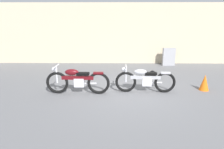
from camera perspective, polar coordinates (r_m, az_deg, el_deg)
ground_plane at (r=7.03m, az=4.30°, el=-4.66°), size 40.00×40.00×0.00m
building_wall at (r=11.25m, az=3.07°, el=11.27°), size 18.00×0.30×3.19m
stone_marker at (r=11.10m, az=15.50°, el=4.76°), size 0.65×0.24×0.91m
helmet at (r=8.87m, az=11.15°, el=0.27°), size 0.26×0.26×0.26m
traffic_cone at (r=7.71m, az=24.34°, el=-2.05°), size 0.32×0.32×0.55m
motorcycle_maroon at (r=6.76m, az=-9.66°, el=-1.63°), size 2.09×0.58×0.94m
motorcycle_silver at (r=6.88m, az=9.12°, el=-1.46°), size 2.00×0.56×0.90m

